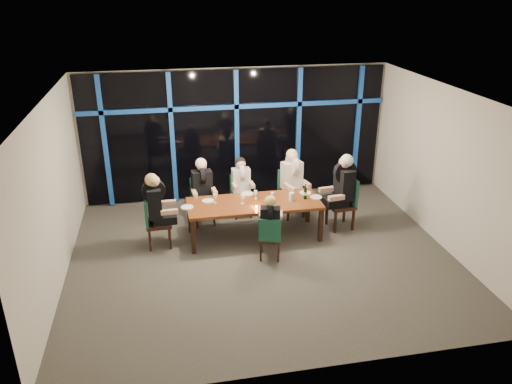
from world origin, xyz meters
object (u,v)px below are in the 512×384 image
(dining_table, at_px, (254,205))
(wine_bottle, at_px, (305,193))
(diner_end_right, at_px, (343,181))
(diner_near_mid, at_px, (270,217))
(chair_end_right, at_px, (345,200))
(chair_far_right, at_px, (290,190))
(diner_far_right, at_px, (293,174))
(chair_far_mid, at_px, (241,193))
(diner_far_mid, at_px, (241,179))
(diner_end_left, at_px, (156,200))
(chair_near_mid, at_px, (270,236))
(chair_far_left, at_px, (202,198))
(diner_far_left, at_px, (202,182))
(water_pitcher, at_px, (291,197))
(chair_end_left, at_px, (153,219))

(dining_table, distance_m, wine_bottle, 1.04)
(diner_end_right, distance_m, diner_near_mid, 1.93)
(dining_table, bearing_deg, chair_end_right, 1.79)
(wine_bottle, bearing_deg, diner_end_right, 5.69)
(chair_end_right, bearing_deg, chair_far_right, -136.97)
(diner_far_right, bearing_deg, chair_far_right, 90.00)
(diner_end_right, bearing_deg, chair_far_mid, -124.36)
(diner_far_mid, bearing_deg, diner_end_left, -153.51)
(dining_table, relative_size, diner_far_right, 2.61)
(dining_table, height_order, chair_near_mid, chair_near_mid)
(chair_far_left, xyz_separation_m, wine_bottle, (1.97, -0.89, 0.32))
(chair_near_mid, distance_m, diner_end_left, 2.23)
(dining_table, bearing_deg, chair_near_mid, -83.02)
(diner_end_right, bearing_deg, diner_near_mid, -67.80)
(chair_near_mid, bearing_deg, diner_far_left, -43.29)
(chair_end_right, height_order, chair_near_mid, chair_end_right)
(chair_far_mid, distance_m, diner_far_mid, 0.37)
(diner_far_left, bearing_deg, wine_bottle, -27.86)
(diner_end_left, height_order, diner_near_mid, diner_end_left)
(diner_near_mid, distance_m, water_pitcher, 0.97)
(chair_far_right, distance_m, diner_end_right, 1.27)
(diner_end_left, distance_m, diner_end_right, 3.68)
(wine_bottle, relative_size, water_pitcher, 1.70)
(diner_far_right, bearing_deg, diner_end_right, -54.61)
(chair_near_mid, relative_size, water_pitcher, 4.72)
(chair_far_right, bearing_deg, diner_far_right, -90.00)
(chair_far_mid, bearing_deg, diner_near_mid, -86.53)
(diner_end_left, bearing_deg, chair_end_right, -90.64)
(chair_far_left, xyz_separation_m, chair_far_right, (1.90, 0.01, 0.03))
(chair_near_mid, bearing_deg, chair_far_right, -99.81)
(diner_far_left, distance_m, wine_bottle, 2.12)
(diner_near_mid, bearing_deg, chair_far_mid, -68.08)
(chair_end_left, relative_size, diner_far_right, 1.02)
(chair_far_left, relative_size, wine_bottle, 3.16)
(chair_end_left, bearing_deg, diner_far_mid, -63.30)
(diner_end_left, bearing_deg, diner_far_mid, -62.21)
(dining_table, height_order, diner_far_right, diner_far_right)
(diner_far_mid, relative_size, wine_bottle, 2.84)
(chair_far_right, distance_m, chair_end_left, 3.05)
(wine_bottle, bearing_deg, chair_far_right, 94.02)
(chair_far_left, xyz_separation_m, water_pitcher, (1.66, -0.96, 0.30))
(dining_table, height_order, diner_far_mid, diner_far_mid)
(chair_end_left, xyz_separation_m, chair_end_right, (3.86, 0.08, 0.04))
(chair_far_left, relative_size, water_pitcher, 5.36)
(chair_far_mid, height_order, chair_near_mid, chair_far_mid)
(wine_bottle, bearing_deg, water_pitcher, -167.18)
(diner_far_right, xyz_separation_m, diner_near_mid, (-0.85, -1.65, -0.15))
(chair_far_right, bearing_deg, chair_end_left, -175.99)
(dining_table, height_order, diner_end_left, diner_end_left)
(diner_far_right, bearing_deg, chair_near_mid, -129.82)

